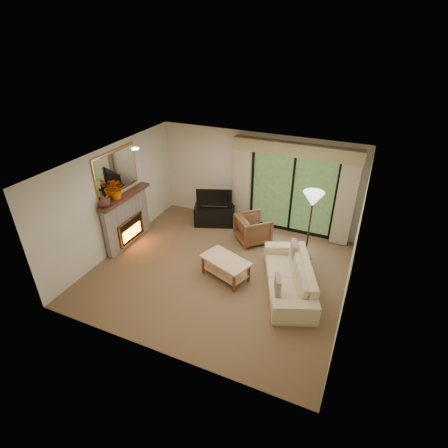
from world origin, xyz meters
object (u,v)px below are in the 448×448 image
at_px(media_console, 215,215).
at_px(sofa, 289,276).
at_px(armchair, 253,229).
at_px(coffee_table, 226,268).

relative_size(media_console, sofa, 0.49).
height_order(armchair, coffee_table, armchair).
bearing_deg(coffee_table, media_console, 140.98).
bearing_deg(coffee_table, armchair, 108.74).
height_order(media_console, coffee_table, media_console).
bearing_deg(sofa, armchair, -159.74).
relative_size(media_console, coffee_table, 1.04).
bearing_deg(media_console, armchair, -37.86).
xyz_separation_m(armchair, sofa, (1.34, -1.49, -0.03)).
relative_size(armchair, coffee_table, 0.74).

